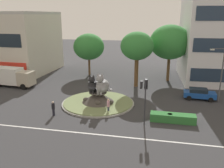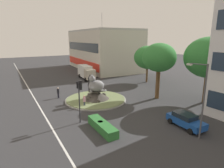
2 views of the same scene
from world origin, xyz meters
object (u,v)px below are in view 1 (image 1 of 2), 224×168
at_px(traffic_light_mast, 145,92).
at_px(sedan_on_far_lane, 199,94).
at_px(cat_statue_black, 93,85).
at_px(pedestrian_black_shirt, 53,108).
at_px(cat_statue_grey, 102,85).
at_px(third_tree_left, 170,42).
at_px(pedestrian_pink_shirt, 108,105).
at_px(delivery_box_truck, 12,76).
at_px(broadleaf_tree_behind_island, 137,46).
at_px(streetlight_arm, 221,72).
at_px(litter_bin, 170,118).
at_px(second_tree_near_tower, 89,47).

relative_size(traffic_light_mast, sedan_on_far_lane, 1.15).
distance_m(cat_statue_black, pedestrian_black_shirt, 6.07).
bearing_deg(pedestrian_black_shirt, cat_statue_grey, 35.53).
height_order(third_tree_left, pedestrian_pink_shirt, third_tree_left).
distance_m(pedestrian_pink_shirt, delivery_box_truck, 19.31).
bearing_deg(broadleaf_tree_behind_island, cat_statue_grey, -109.89).
bearing_deg(cat_statue_grey, delivery_box_truck, -94.88).
relative_size(cat_statue_black, cat_statue_grey, 0.86).
relative_size(third_tree_left, delivery_box_truck, 1.32).
height_order(cat_statue_black, streetlight_arm, streetlight_arm).
bearing_deg(litter_bin, third_tree_left, 89.79).
bearing_deg(pedestrian_pink_shirt, cat_statue_black, 29.20).
bearing_deg(third_tree_left, sedan_on_far_lane, -65.79).
distance_m(third_tree_left, delivery_box_truck, 26.88).
xyz_separation_m(cat_statue_black, pedestrian_black_shirt, (-3.43, -4.74, -1.59)).
relative_size(second_tree_near_tower, third_tree_left, 0.81).
xyz_separation_m(streetlight_arm, sedan_on_far_lane, (-2.18, 0.89, -3.41)).
distance_m(cat_statue_grey, sedan_on_far_lane, 13.66).
xyz_separation_m(broadleaf_tree_behind_island, third_tree_left, (5.15, 4.66, 0.26)).
distance_m(sedan_on_far_lane, delivery_box_truck, 29.01).
bearing_deg(traffic_light_mast, litter_bin, -59.84).
bearing_deg(litter_bin, delivery_box_truck, 160.67).
xyz_separation_m(cat_statue_grey, litter_bin, (8.46, -3.48, -2.19)).
height_order(delivery_box_truck, litter_bin, delivery_box_truck).
distance_m(second_tree_near_tower, pedestrian_black_shirt, 20.46).
relative_size(pedestrian_pink_shirt, delivery_box_truck, 0.24).
relative_size(pedestrian_pink_shirt, litter_bin, 1.94).
bearing_deg(traffic_light_mast, pedestrian_black_shirt, 96.16).
bearing_deg(traffic_light_mast, second_tree_near_tower, 38.08).
height_order(broadleaf_tree_behind_island, streetlight_arm, broadleaf_tree_behind_island).
distance_m(cat_statue_black, delivery_box_truck, 15.90).
distance_m(cat_statue_black, traffic_light_mast, 8.62).
height_order(cat_statue_grey, pedestrian_black_shirt, cat_statue_grey).
relative_size(cat_statue_black, second_tree_near_tower, 0.31).
xyz_separation_m(cat_statue_grey, third_tree_left, (8.52, 13.99, 4.15)).
height_order(cat_statue_black, litter_bin, cat_statue_black).
bearing_deg(broadleaf_tree_behind_island, cat_statue_black, -117.19).
xyz_separation_m(traffic_light_mast, broadleaf_tree_behind_island, (-2.33, 13.99, 2.89)).
height_order(cat_statue_grey, delivery_box_truck, cat_statue_grey).
xyz_separation_m(second_tree_near_tower, streetlight_arm, (21.18, -11.42, -1.23)).
xyz_separation_m(pedestrian_black_shirt, sedan_on_far_lane, (17.36, 9.36, -0.12)).
distance_m(traffic_light_mast, delivery_box_truck, 24.27).
relative_size(cat_statue_grey, second_tree_near_tower, 0.36).
relative_size(traffic_light_mast, litter_bin, 5.52).
height_order(cat_statue_grey, third_tree_left, third_tree_left).
distance_m(cat_statue_black, litter_bin, 10.64).
relative_size(cat_statue_grey, litter_bin, 3.19).
relative_size(broadleaf_tree_behind_island, second_tree_near_tower, 1.11).
relative_size(traffic_light_mast, broadleaf_tree_behind_island, 0.56).
relative_size(cat_statue_black, third_tree_left, 0.25).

